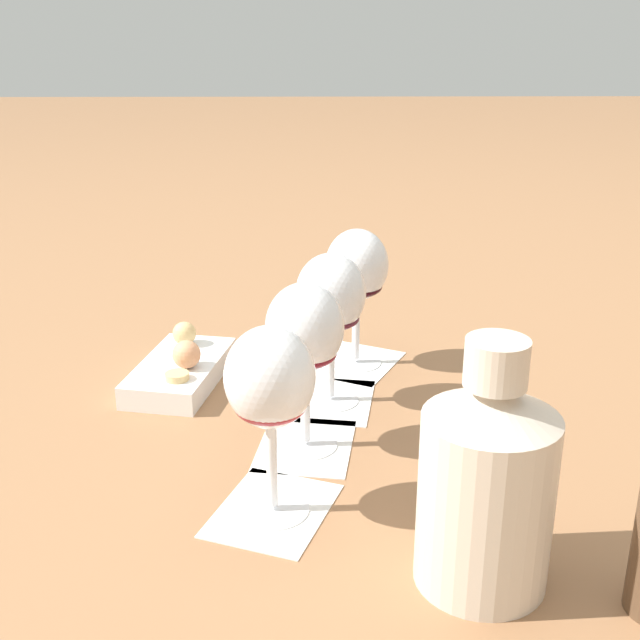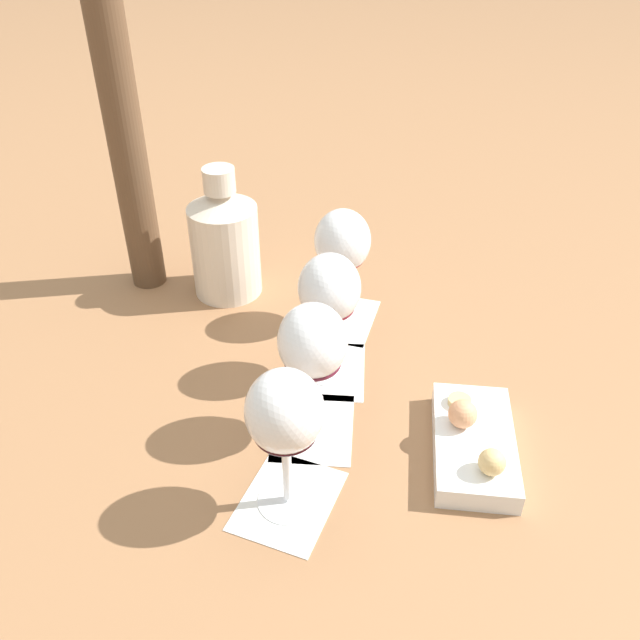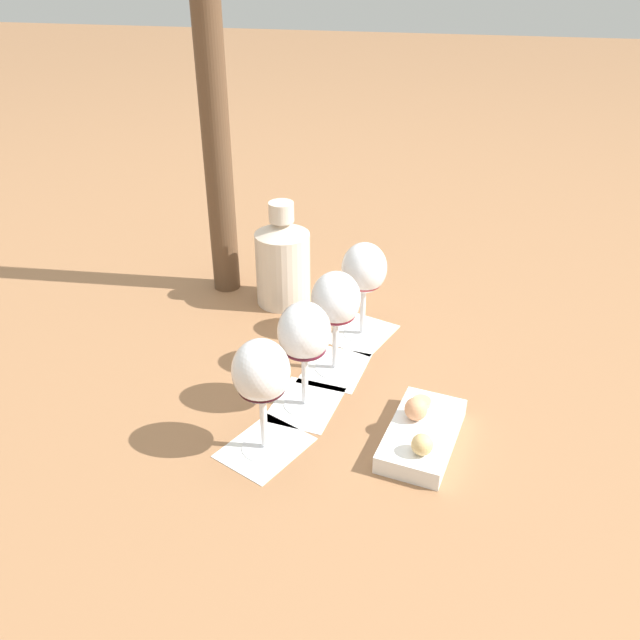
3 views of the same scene
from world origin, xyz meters
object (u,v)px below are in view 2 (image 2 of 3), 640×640
wine_glass_2 (313,348)px  snack_dish (474,442)px  wine_glass_0 (342,247)px  wine_glass_3 (285,418)px  ceramic_vase (225,241)px  wine_glass_1 (329,294)px

wine_glass_2 → snack_dish: size_ratio=0.94×
wine_glass_0 → snack_dish: (0.27, 0.12, -0.10)m
wine_glass_3 → ceramic_vase: (-0.42, -0.07, -0.03)m
ceramic_vase → snack_dish: (0.37, 0.29, -0.07)m
wine_glass_1 → ceramic_vase: (-0.21, -0.14, -0.03)m
wine_glass_2 → ceramic_vase: (-0.31, -0.11, -0.03)m
wine_glass_1 → wine_glass_3: same height
snack_dish → ceramic_vase: bearing=-142.0°
wine_glass_2 → wine_glass_3: bearing=-18.0°
ceramic_vase → snack_dish: ceramic_vase is taller
wine_glass_1 → wine_glass_2: bearing=-15.2°
wine_glass_1 → wine_glass_2: same height
wine_glass_1 → wine_glass_2: (0.10, -0.03, 0.00)m
wine_glass_0 → snack_dish: size_ratio=0.94×
wine_glass_2 → ceramic_vase: bearing=-160.9°
wine_glass_2 → snack_dish: 0.21m
wine_glass_0 → wine_glass_2: size_ratio=1.00×
wine_glass_0 → wine_glass_2: same height
wine_glass_3 → snack_dish: wine_glass_3 is taller
ceramic_vase → wine_glass_0: bearing=60.6°
wine_glass_0 → wine_glass_3: bearing=-15.7°
wine_glass_3 → wine_glass_1: bearing=163.4°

